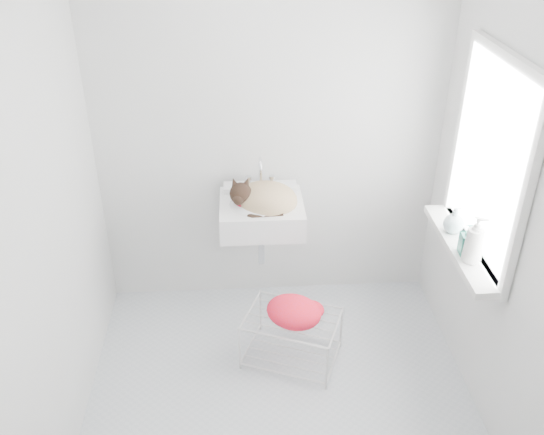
{
  "coord_description": "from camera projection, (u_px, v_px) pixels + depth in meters",
  "views": [
    {
      "loc": [
        -0.2,
        -2.47,
        2.62
      ],
      "look_at": [
        -0.01,
        0.5,
        0.88
      ],
      "focal_mm": 39.28,
      "sensor_mm": 36.0,
      "label": 1
    }
  ],
  "objects": [
    {
      "name": "bottle_c",
      "position": [
        452.0,
        232.0,
        3.37
      ],
      "size": [
        0.12,
        0.12,
        0.15
      ],
      "primitive_type": "imported",
      "rotation": [
        0.0,
        0.0,
        1.6
      ],
      "color": "silver",
      "rests_on": "windowsill"
    },
    {
      "name": "cat",
      "position": [
        264.0,
        198.0,
        3.63
      ],
      "size": [
        0.44,
        0.38,
        0.25
      ],
      "rotation": [
        0.0,
        0.0,
        -0.2
      ],
      "color": "tan",
      "rests_on": "sink"
    },
    {
      "name": "window_frame",
      "position": [
        489.0,
        161.0,
        3.01
      ],
      "size": [
        0.04,
        0.9,
        1.1
      ],
      "primitive_type": "cube",
      "color": "white",
      "rests_on": "right_wall"
    },
    {
      "name": "faucet",
      "position": [
        260.0,
        169.0,
        3.75
      ],
      "size": [
        0.19,
        0.13,
        0.19
      ],
      "primitive_type": null,
      "color": "silver",
      "rests_on": "sink"
    },
    {
      "name": "sink",
      "position": [
        262.0,
        202.0,
        3.67
      ],
      "size": [
        0.52,
        0.45,
        0.21
      ],
      "primitive_type": "cube",
      "color": "white",
      "rests_on": "back_wall"
    },
    {
      "name": "right_wall",
      "position": [
        507.0,
        197.0,
        2.89
      ],
      "size": [
        0.02,
        2.0,
        2.5
      ],
      "primitive_type": "cube",
      "color": "silver",
      "rests_on": "ground"
    },
    {
      "name": "left_wall",
      "position": [
        47.0,
        210.0,
        2.77
      ],
      "size": [
        0.02,
        2.0,
        2.5
      ],
      "primitive_type": "cube",
      "color": "silver",
      "rests_on": "ground"
    },
    {
      "name": "bottle_b",
      "position": [
        465.0,
        253.0,
        3.18
      ],
      "size": [
        0.09,
        0.08,
        0.18
      ],
      "primitive_type": "imported",
      "rotation": [
        0.0,
        0.0,
        1.49
      ],
      "color": "#1C6E5C",
      "rests_on": "windowsill"
    },
    {
      "name": "towel",
      "position": [
        294.0,
        317.0,
        3.49
      ],
      "size": [
        0.41,
        0.38,
        0.14
      ],
      "primitive_type": "ellipsoid",
      "rotation": [
        0.0,
        0.0,
        -0.59
      ],
      "color": "#EA0F00",
      "rests_on": "wire_rack"
    },
    {
      "name": "back_wall",
      "position": [
        269.0,
        126.0,
        3.69
      ],
      "size": [
        2.2,
        0.02,
        2.5
      ],
      "primitive_type": "cube",
      "color": "silver",
      "rests_on": "ground"
    },
    {
      "name": "bottle_a",
      "position": [
        470.0,
        261.0,
        3.12
      ],
      "size": [
        0.12,
        0.12,
        0.23
      ],
      "primitive_type": "imported",
      "rotation": [
        0.0,
        0.0,
        1.07
      ],
      "color": "white",
      "rests_on": "windowsill"
    },
    {
      "name": "windowsill",
      "position": [
        461.0,
        247.0,
        3.27
      ],
      "size": [
        0.16,
        0.88,
        0.04
      ],
      "primitive_type": "cube",
      "color": "white",
      "rests_on": "right_wall"
    },
    {
      "name": "floor",
      "position": [
        280.0,
        391.0,
        3.46
      ],
      "size": [
        2.2,
        2.0,
        0.02
      ],
      "primitive_type": "cube",
      "color": "silver",
      "rests_on": "ground"
    },
    {
      "name": "wire_rack",
      "position": [
        292.0,
        339.0,
        3.63
      ],
      "size": [
        0.64,
        0.55,
        0.32
      ],
      "primitive_type": "cube",
      "rotation": [
        0.0,
        0.0,
        -0.38
      ],
      "color": "silver",
      "rests_on": "floor"
    },
    {
      "name": "window_glass",
      "position": [
        492.0,
        161.0,
        3.01
      ],
      "size": [
        0.01,
        0.8,
        1.0
      ],
      "primitive_type": "cube",
      "color": "white",
      "rests_on": "right_wall"
    }
  ]
}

